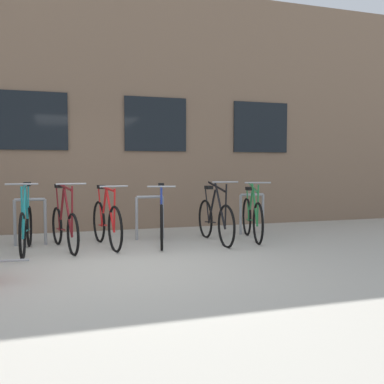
{
  "coord_description": "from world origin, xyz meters",
  "views": [
    {
      "loc": [
        -0.83,
        -5.68,
        1.31
      ],
      "look_at": [
        1.48,
        1.6,
        0.85
      ],
      "focal_mm": 40.74,
      "sensor_mm": 36.0,
      "label": 1
    }
  ],
  "objects_px": {
    "bicycle_green": "(252,217)",
    "bicycle_maroon": "(64,225)",
    "bicycle_teal": "(26,227)",
    "bicycle_red": "(107,222)",
    "bicycle_blue": "(161,220)",
    "bicycle_black": "(215,219)"
  },
  "relations": [
    {
      "from": "bicycle_red",
      "to": "bicycle_green",
      "type": "xyz_separation_m",
      "value": [
        2.56,
        -0.08,
        -0.0
      ]
    },
    {
      "from": "bicycle_green",
      "to": "bicycle_maroon",
      "type": "xyz_separation_m",
      "value": [
        -3.22,
        0.04,
        -0.02
      ]
    },
    {
      "from": "bicycle_red",
      "to": "bicycle_teal",
      "type": "relative_size",
      "value": 0.98
    },
    {
      "from": "bicycle_maroon",
      "to": "bicycle_teal",
      "type": "bearing_deg",
      "value": -175.56
    },
    {
      "from": "bicycle_blue",
      "to": "bicycle_green",
      "type": "relative_size",
      "value": 1.02
    },
    {
      "from": "bicycle_green",
      "to": "bicycle_maroon",
      "type": "height_order",
      "value": "bicycle_maroon"
    },
    {
      "from": "bicycle_blue",
      "to": "bicycle_teal",
      "type": "distance_m",
      "value": 2.13
    },
    {
      "from": "bicycle_green",
      "to": "bicycle_black",
      "type": "distance_m",
      "value": 0.74
    },
    {
      "from": "bicycle_teal",
      "to": "bicycle_maroon",
      "type": "xyz_separation_m",
      "value": [
        0.56,
        0.04,
        -0.01
      ]
    },
    {
      "from": "bicycle_red",
      "to": "bicycle_green",
      "type": "distance_m",
      "value": 2.56
    },
    {
      "from": "bicycle_black",
      "to": "bicycle_blue",
      "type": "bearing_deg",
      "value": 173.28
    },
    {
      "from": "bicycle_blue",
      "to": "bicycle_maroon",
      "type": "xyz_separation_m",
      "value": [
        -1.57,
        0.0,
        -0.02
      ]
    },
    {
      "from": "bicycle_green",
      "to": "bicycle_teal",
      "type": "xyz_separation_m",
      "value": [
        -3.79,
        -0.0,
        -0.0
      ]
    },
    {
      "from": "bicycle_black",
      "to": "bicycle_maroon",
      "type": "height_order",
      "value": "bicycle_black"
    },
    {
      "from": "bicycle_blue",
      "to": "bicycle_teal",
      "type": "xyz_separation_m",
      "value": [
        -2.13,
        -0.04,
        -0.01
      ]
    },
    {
      "from": "bicycle_green",
      "to": "bicycle_maroon",
      "type": "bearing_deg",
      "value": 179.3
    },
    {
      "from": "bicycle_blue",
      "to": "bicycle_green",
      "type": "bearing_deg",
      "value": -1.24
    },
    {
      "from": "bicycle_blue",
      "to": "bicycle_teal",
      "type": "height_order",
      "value": "bicycle_teal"
    },
    {
      "from": "bicycle_black",
      "to": "bicycle_maroon",
      "type": "xyz_separation_m",
      "value": [
        -2.49,
        0.11,
        -0.02
      ]
    },
    {
      "from": "bicycle_green",
      "to": "bicycle_teal",
      "type": "relative_size",
      "value": 0.96
    },
    {
      "from": "bicycle_red",
      "to": "bicycle_blue",
      "type": "relative_size",
      "value": 0.99
    },
    {
      "from": "bicycle_teal",
      "to": "bicycle_maroon",
      "type": "relative_size",
      "value": 1.04
    }
  ]
}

